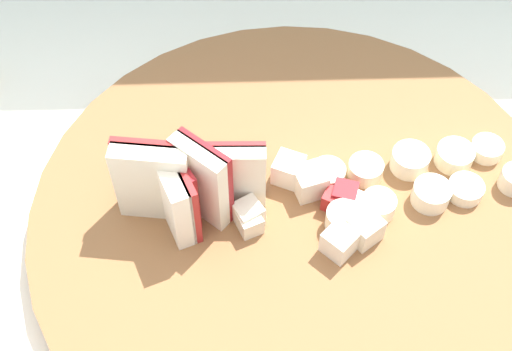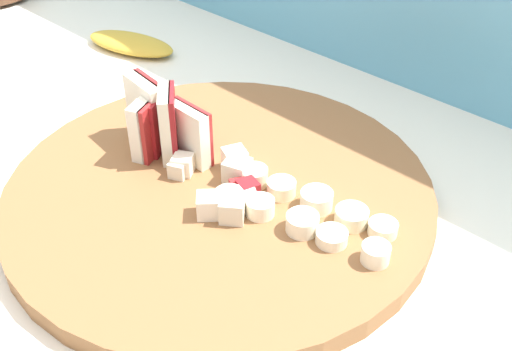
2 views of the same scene
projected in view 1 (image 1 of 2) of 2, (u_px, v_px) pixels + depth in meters
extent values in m
cube|color=#5BA3C1|center=(196.00, 127.00, 0.90)|extent=(2.40, 0.04, 1.24)
cylinder|color=brown|center=(298.00, 215.00, 0.50)|extent=(0.38, 0.38, 0.02)
cube|color=#A32323|center=(185.00, 196.00, 0.46)|extent=(0.02, 0.04, 0.06)
cube|color=white|center=(174.00, 200.00, 0.46)|extent=(0.03, 0.04, 0.06)
cube|color=maroon|center=(183.00, 186.00, 0.47)|extent=(0.02, 0.04, 0.06)
cube|color=#EFE5CC|center=(173.00, 190.00, 0.47)|extent=(0.03, 0.04, 0.06)
cube|color=maroon|center=(207.00, 176.00, 0.47)|extent=(0.04, 0.03, 0.07)
cube|color=#EFE5CC|center=(200.00, 182.00, 0.46)|extent=(0.04, 0.04, 0.07)
cube|color=#A32323|center=(159.00, 173.00, 0.47)|extent=(0.05, 0.01, 0.07)
cube|color=beige|center=(157.00, 183.00, 0.46)|extent=(0.05, 0.02, 0.07)
cube|color=#A32323|center=(231.00, 170.00, 0.48)|extent=(0.05, 0.01, 0.06)
cube|color=beige|center=(231.00, 178.00, 0.47)|extent=(0.05, 0.01, 0.06)
cube|color=white|center=(339.00, 242.00, 0.46)|extent=(0.03, 0.03, 0.02)
cube|color=maroon|center=(345.00, 195.00, 0.49)|extent=(0.02, 0.02, 0.02)
cube|color=white|center=(289.00, 170.00, 0.50)|extent=(0.03, 0.03, 0.02)
cube|color=beige|center=(250.00, 223.00, 0.47)|extent=(0.02, 0.02, 0.02)
cube|color=beige|center=(364.00, 229.00, 0.47)|extent=(0.03, 0.03, 0.02)
cube|color=white|center=(354.00, 205.00, 0.48)|extent=(0.02, 0.02, 0.02)
cube|color=#EFE5CC|center=(248.00, 214.00, 0.48)|extent=(0.02, 0.02, 0.02)
cube|color=#EFE5CC|center=(310.00, 181.00, 0.49)|extent=(0.03, 0.03, 0.02)
cube|color=#A32323|center=(334.00, 200.00, 0.49)|extent=(0.02, 0.02, 0.01)
cube|color=#EFE5CC|center=(244.00, 187.00, 0.49)|extent=(0.02, 0.02, 0.02)
cylinder|color=white|center=(343.00, 219.00, 0.47)|extent=(0.02, 0.02, 0.02)
cylinder|color=white|center=(378.00, 206.00, 0.48)|extent=(0.02, 0.02, 0.01)
cylinder|color=white|center=(431.00, 194.00, 0.49)|extent=(0.03, 0.03, 0.01)
cylinder|color=white|center=(465.00, 189.00, 0.49)|extent=(0.03, 0.03, 0.01)
cylinder|color=beige|center=(328.00, 175.00, 0.50)|extent=(0.03, 0.03, 0.02)
cylinder|color=beige|center=(365.00, 170.00, 0.50)|extent=(0.03, 0.03, 0.01)
cylinder|color=white|center=(410.00, 160.00, 0.51)|extent=(0.03, 0.03, 0.02)
cylinder|color=beige|center=(454.00, 156.00, 0.51)|extent=(0.03, 0.03, 0.01)
cylinder|color=white|center=(487.00, 149.00, 0.51)|extent=(0.02, 0.02, 0.01)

